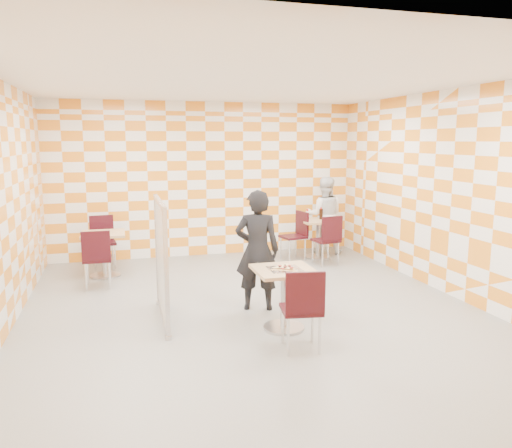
{
  "coord_description": "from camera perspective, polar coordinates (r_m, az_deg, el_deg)",
  "views": [
    {
      "loc": [
        -1.67,
        -6.19,
        2.27
      ],
      "look_at": [
        0.1,
        0.2,
        1.15
      ],
      "focal_mm": 35.0,
      "sensor_mm": 36.0,
      "label": 1
    }
  ],
  "objects": [
    {
      "name": "room_shell",
      "position": [
        6.98,
        -1.55,
        3.25
      ],
      "size": [
        7.0,
        7.0,
        7.0
      ],
      "color": "gray",
      "rests_on": "ground"
    },
    {
      "name": "man_white",
      "position": [
        10.16,
        7.82,
        1.01
      ],
      "size": [
        0.92,
        0.83,
        1.55
      ],
      "primitive_type": "imported",
      "rotation": [
        0.0,
        0.0,
        2.76
      ],
      "color": "white",
      "rests_on": "ground"
    },
    {
      "name": "soda_bottle",
      "position": [
        9.78,
        7.44,
        1.16
      ],
      "size": [
        0.07,
        0.07,
        0.23
      ],
      "color": "black",
      "rests_on": "second_table"
    },
    {
      "name": "chair_empty_far",
      "position": [
        9.41,
        -17.13,
        -1.42
      ],
      "size": [
        0.47,
        0.48,
        0.92
      ],
      "color": "black",
      "rests_on": "ground"
    },
    {
      "name": "man_dark",
      "position": [
        6.67,
        0.14,
        -3.02
      ],
      "size": [
        0.68,
        0.54,
        1.63
      ],
      "primitive_type": "imported",
      "rotation": [
        0.0,
        0.0,
        2.85
      ],
      "color": "black",
      "rests_on": "ground"
    },
    {
      "name": "chair_second_front",
      "position": [
        9.15,
        8.29,
        -1.4
      ],
      "size": [
        0.48,
        0.49,
        0.92
      ],
      "color": "black",
      "rests_on": "ground"
    },
    {
      "name": "sport_bottle",
      "position": [
        9.75,
        5.89,
        1.07
      ],
      "size": [
        0.06,
        0.06,
        0.2
      ],
      "color": "white",
      "rests_on": "second_table"
    },
    {
      "name": "chair_second_side",
      "position": [
        9.55,
        4.73,
        -0.87
      ],
      "size": [
        0.5,
        0.5,
        0.92
      ],
      "color": "black",
      "rests_on": "ground"
    },
    {
      "name": "partition",
      "position": [
        6.35,
        -10.76,
        -4.07
      ],
      "size": [
        0.08,
        1.38,
        1.55
      ],
      "color": "white",
      "rests_on": "ground"
    },
    {
      "name": "chair_empty_near",
      "position": [
        8.0,
        -17.73,
        -3.34
      ],
      "size": [
        0.42,
        0.43,
        0.92
      ],
      "color": "black",
      "rests_on": "ground"
    },
    {
      "name": "empty_table",
      "position": [
        8.71,
        -17.01,
        -2.51
      ],
      "size": [
        0.7,
        0.7,
        0.75
      ],
      "color": "tan",
      "rests_on": "ground"
    },
    {
      "name": "chair_main_front",
      "position": [
        5.39,
        5.39,
        -9.11
      ],
      "size": [
        0.48,
        0.49,
        0.92
      ],
      "color": "black",
      "rests_on": "ground"
    },
    {
      "name": "second_table",
      "position": [
        9.76,
        7.12,
        -0.89
      ],
      "size": [
        0.7,
        0.7,
        0.75
      ],
      "color": "tan",
      "rests_on": "ground"
    },
    {
      "name": "main_table",
      "position": [
        6.05,
        3.22,
        -7.34
      ],
      "size": [
        0.7,
        0.7,
        0.75
      ],
      "color": "tan",
      "rests_on": "ground"
    },
    {
      "name": "pizza_on_foil",
      "position": [
        5.97,
        3.29,
        -5.01
      ],
      "size": [
        0.4,
        0.4,
        0.04
      ],
      "color": "silver",
      "rests_on": "main_table"
    }
  ]
}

